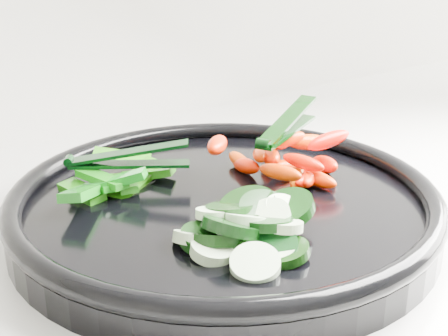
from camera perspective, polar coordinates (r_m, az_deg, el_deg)
veggie_tray at (r=0.55m, az=0.00°, el=-3.38°), size 0.41×0.41×0.04m
cucumber_pile at (r=0.48m, az=1.66°, el=-5.60°), size 0.13×0.12×0.04m
carrot_pile at (r=0.59m, az=5.61°, el=0.83°), size 0.15×0.12×0.05m
pepper_pile at (r=0.57m, az=-9.93°, el=-1.16°), size 0.13×0.11×0.04m
tong_carrot at (r=0.58m, az=5.69°, el=3.81°), size 0.11×0.06×0.02m
tong_pepper at (r=0.58m, az=-9.03°, el=0.86°), size 0.10×0.08×0.02m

